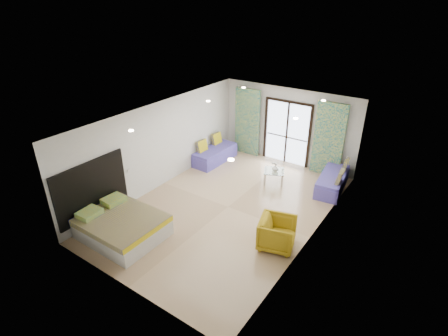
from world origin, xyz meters
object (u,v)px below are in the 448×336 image
Objects in this scene: bed at (122,226)px; coffee_table at (274,172)px; daybed_right at (333,181)px; armchair at (277,232)px; daybed_left at (215,154)px.

coffee_table is at bearing 68.29° from bed.
bed is at bearing -130.88° from daybed_right.
bed is 1.05× the size of daybed_right.
daybed_right reaches higher than coffee_table.
armchair is at bearing -61.48° from coffee_table.
armchair is at bearing -35.55° from daybed_left.
bed is 2.35× the size of coffee_table.
armchair is (1.55, -2.86, 0.05)m from coffee_table.
coffee_table is (2.51, -0.19, 0.09)m from daybed_left.
bed is 4.93m from daybed_left.
daybed_left is (-0.64, 4.89, -0.01)m from bed.
armchair is (4.06, -3.05, 0.14)m from daybed_left.
bed is 1.07× the size of daybed_left.
daybed_right is 2.24× the size of armchair.
daybed_left reaches higher than bed.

